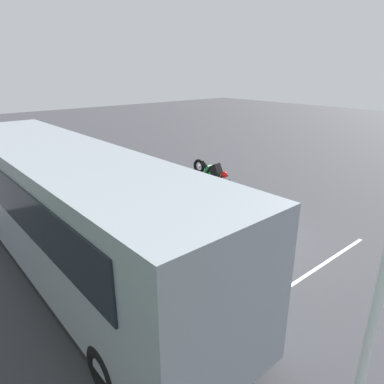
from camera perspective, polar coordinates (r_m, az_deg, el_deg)
name	(u,v)px	position (r m, az deg, el deg)	size (l,w,h in m)	color
ground_plane	(243,238)	(11.00, 8.46, -7.59)	(80.00, 80.00, 0.00)	#38383D
tour_bus	(67,211)	(9.18, -20.11, -3.06)	(11.40, 2.69, 3.25)	#8C939E
spectator_far_left	(237,241)	(8.57, 7.60, -8.07)	(0.58, 0.36, 1.74)	#473823
spectator_left	(192,227)	(9.22, -0.06, -5.79)	(0.58, 0.37, 1.75)	#473823
spectator_centre	(172,209)	(10.22, -3.35, -2.88)	(0.58, 0.37, 1.81)	black
spectator_right	(145,198)	(11.36, -7.88, -1.05)	(0.58, 0.37, 1.71)	black
spectator_far_right	(128,189)	(12.37, -10.60, 0.53)	(0.58, 0.36, 1.71)	black
parked_motorcycle_silver	(145,241)	(9.78, -7.93, -8.08)	(2.04, 0.67, 0.99)	black
parked_motorcycle_dark	(84,198)	(13.36, -17.60, -1.04)	(2.05, 0.58, 0.99)	black
stunt_motorcycle	(213,175)	(13.89, 3.46, 2.86)	(2.06, 0.59, 1.62)	black
flagpole	(375,297)	(3.04, 28.24, -15.20)	(0.78, 0.36, 6.90)	silver
traffic_cone	(250,199)	(13.39, 9.68, -1.11)	(0.34, 0.34, 0.63)	orange
bay_line_b	(329,261)	(10.42, 21.84, -10.58)	(0.12, 3.91, 0.01)	white
bay_line_c	(252,228)	(11.71, 10.03, -5.92)	(0.12, 4.59, 0.01)	white
bay_line_d	(198,205)	(13.43, 1.05, -2.14)	(0.12, 4.45, 0.01)	white
bay_line_e	(158,187)	(15.46, -5.70, 0.76)	(0.12, 3.75, 0.01)	white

